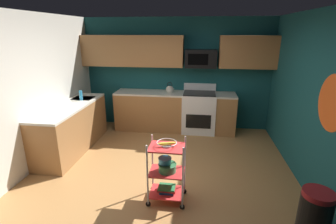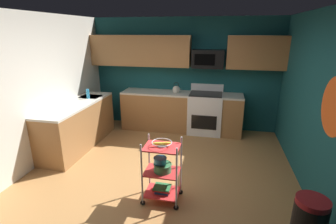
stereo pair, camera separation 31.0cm
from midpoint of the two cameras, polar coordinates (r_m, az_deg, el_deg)
The scene contains 16 objects.
floor at distance 4.32m, azimuth 0.22°, elevation -14.50°, with size 4.40×4.80×0.04m, color #A87542.
wall_back at distance 6.13m, azimuth 5.06°, elevation 8.47°, with size 4.52×0.06×2.60m, color #14474C.
wall_left at distance 4.76m, azimuth -27.07°, elevation 3.86°, with size 0.06×4.80×2.60m, color silver.
wall_right at distance 3.98m, azimuth 33.43°, elevation 0.42°, with size 0.06×4.80×2.60m, color #14474C.
wall_flower_decal at distance 3.59m, azimuth 35.43°, elevation 0.92°, with size 0.71×0.71×0.00m, color #E5591E.
counter_run at distance 5.65m, azimuth -4.52°, elevation -1.08°, with size 3.60×2.64×0.92m.
oven_range at distance 5.96m, azimuth 9.87°, elevation -0.15°, with size 0.76×0.65×1.10m.
upper_cabinets at distance 5.89m, azimuth 3.70°, elevation 13.51°, with size 4.40×0.33×0.70m.
microwave at distance 5.81m, azimuth 10.57°, elevation 11.71°, with size 0.70×0.39×0.40m.
rolling_cart at distance 3.55m, azimuth 1.21°, elevation -13.35°, with size 0.54×0.38×0.91m.
fruit_bowl at distance 3.35m, azimuth 1.26°, elevation -7.12°, with size 0.27×0.27×0.07m.
mixing_bowl_large at distance 3.52m, azimuth 1.34°, elevation -12.41°, with size 0.25×0.25×0.11m.
mixing_bowl_small at distance 3.49m, azimuth 0.81°, elevation -10.84°, with size 0.18×0.18×0.08m.
book_stack at distance 3.70m, azimuth 1.18°, elevation -17.01°, with size 0.26×0.18×0.09m.
kettle at distance 5.88m, azimuth 3.39°, elevation 5.09°, with size 0.21×0.18×0.26m.
dish_soap_bottle at distance 5.57m, azimuth -16.14°, elevation 3.95°, with size 0.06×0.06×0.20m, color #2D8CBF.
Camera 2 is at (0.92, -3.54, 2.29)m, focal length 26.98 mm.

